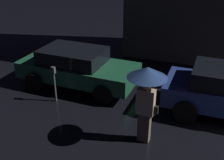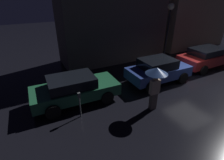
% 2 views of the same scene
% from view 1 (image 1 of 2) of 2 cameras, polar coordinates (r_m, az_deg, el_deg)
% --- Properties ---
extents(parked_car_green, '(4.42, 2.02, 1.45)m').
position_cam_1_polar(parked_car_green, '(10.46, -7.15, 2.67)').
color(parked_car_green, '#1E5638').
rests_on(parked_car_green, ground).
extents(pedestrian_with_umbrella, '(1.02, 1.02, 2.19)m').
position_cam_1_polar(pedestrian_with_umbrella, '(7.04, 7.06, -1.22)').
color(pedestrian_with_umbrella, '#66564C').
rests_on(pedestrian_with_umbrella, ground).
extents(parking_meter, '(0.12, 0.10, 1.28)m').
position_cam_1_polar(parking_meter, '(9.48, -11.65, -0.10)').
color(parking_meter, '#4C5154').
rests_on(parking_meter, ground).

